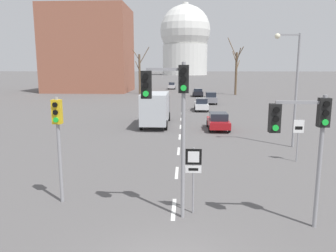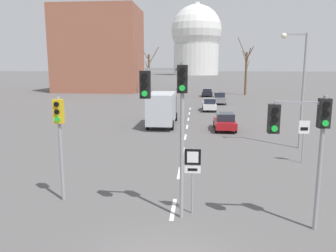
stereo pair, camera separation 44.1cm
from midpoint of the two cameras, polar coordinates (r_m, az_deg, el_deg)
name	(u,v)px [view 1 (the left image)]	position (r m, az deg, el deg)	size (l,w,h in m)	color
lane_stripe_0	(174,209)	(13.27, 0.03, -14.26)	(0.16, 2.00, 0.01)	silver
lane_stripe_1	(177,173)	(17.46, 0.81, -8.12)	(0.16, 2.00, 0.01)	silver
lane_stripe_2	(179,151)	(21.77, 1.27, -4.39)	(0.16, 2.00, 0.01)	silver
lane_stripe_3	(180,137)	(26.15, 1.57, -1.89)	(0.16, 2.00, 0.01)	silver
lane_stripe_4	(181,127)	(30.56, 1.79, -0.12)	(0.16, 2.00, 0.01)	silver
lane_stripe_5	(181,119)	(35.00, 1.95, 1.21)	(0.16, 2.00, 0.01)	silver
lane_stripe_6	(182,113)	(39.45, 2.08, 2.24)	(0.16, 2.00, 0.01)	silver
lane_stripe_7	(182,109)	(43.91, 2.18, 3.05)	(0.16, 2.00, 0.01)	silver
traffic_signal_centre_tall	(171,102)	(11.46, -0.56, 4.16)	(1.66, 0.34, 5.68)	gray
traffic_signal_near_left	(58,130)	(13.82, -19.47, -0.60)	(0.36, 0.34, 4.34)	gray
traffic_signal_near_right	(305,129)	(11.68, 21.79, -0.45)	(1.94, 0.34, 4.61)	gray
route_sign_post	(193,169)	(12.33, 3.41, -7.46)	(0.60, 0.08, 2.58)	gray
speed_limit_sign	(298,133)	(20.40, 21.17, -1.13)	(0.60, 0.08, 2.55)	gray
street_lamp_right	(292,79)	(23.68, 20.35, 7.71)	(1.72, 0.36, 7.69)	gray
sedan_near_left	(201,104)	(42.16, 5.52, 3.80)	(1.73, 4.45, 1.59)	silver
sedan_near_right	(172,86)	(82.57, 0.52, 7.04)	(1.73, 4.15, 1.70)	#B7B7BC
sedan_mid_centre	(198,92)	(62.38, 5.01, 5.87)	(1.94, 3.88, 1.51)	black
sedan_far_left	(218,121)	(29.30, 8.31, 0.85)	(1.85, 4.04, 1.53)	maroon
sedan_far_right	(211,98)	(49.97, 7.20, 4.86)	(1.77, 4.07, 1.78)	slate
delivery_truck	(156,108)	(31.01, -2.55, 3.20)	(2.44, 7.20, 3.14)	#333842
bare_tree_left_near	(140,72)	(68.33, -5.16, 9.34)	(3.85, 2.33, 9.51)	brown
bare_tree_right_near	(236,70)	(66.93, 11.58, 9.52)	(2.97, 4.02, 11.27)	brown
capitol_dome	(185,40)	(231.07, 2.95, 14.69)	(34.00, 34.00, 48.03)	silver
apartment_block_left	(89,50)	(77.04, -13.72, 12.72)	(18.00, 14.00, 18.38)	#935642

